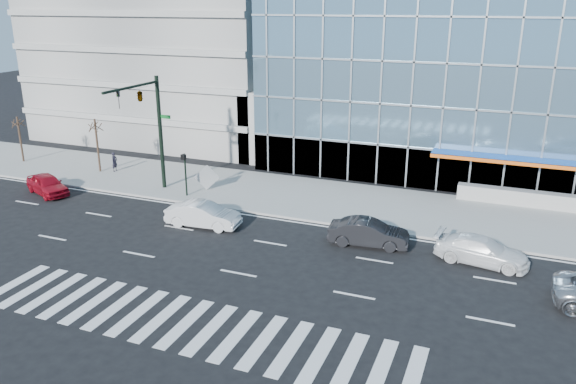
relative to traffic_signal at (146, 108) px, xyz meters
name	(u,v)px	position (x,y,z in m)	size (l,w,h in m)	color
ground	(270,243)	(11.00, -4.57, -6.16)	(160.00, 160.00, 0.00)	black
sidewalk	(316,198)	(11.00, 3.43, -6.09)	(120.00, 8.00, 0.15)	gray
theatre_building	(545,70)	(25.00, 21.43, 1.34)	(42.00, 26.00, 15.00)	#658EA9
parking_garage	(193,31)	(-9.00, 21.43, 3.84)	(24.00, 24.00, 20.00)	gray
ramp_block	(289,122)	(5.00, 13.43, -3.16)	(6.00, 8.00, 6.00)	gray
traffic_signal	(146,108)	(0.00, 0.00, 0.00)	(1.14, 5.74, 8.00)	black
ped_signal_post	(185,168)	(2.50, 0.37, -4.02)	(0.30, 0.33, 3.00)	black
street_tree_near	(95,126)	(-7.00, 2.93, -2.39)	(1.10, 1.10, 4.23)	#332319
street_tree_far	(18,123)	(-15.00, 2.93, -2.72)	(1.10, 1.10, 3.87)	#332319
white_suv	(482,250)	(22.20, -2.77, -5.47)	(1.94, 4.78, 1.39)	white
white_sedan	(203,215)	(6.24, -3.76, -5.42)	(1.58, 4.53, 1.49)	silver
dark_sedan	(369,233)	(16.20, -2.77, -5.43)	(1.55, 4.46, 1.47)	black
red_sedan	(47,184)	(-7.03, -2.58, -5.45)	(1.68, 4.17, 1.42)	maroon
pedestrian	(115,162)	(-5.91, 3.41, -5.25)	(0.56, 0.37, 1.54)	black
tilted_panel	(207,177)	(3.20, 2.07, -5.10)	(1.30, 0.06, 1.30)	#AAAAAA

